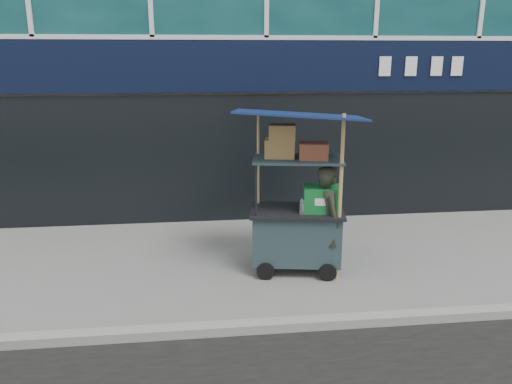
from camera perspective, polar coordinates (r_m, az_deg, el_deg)
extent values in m
plane|color=slate|center=(6.28, 5.93, -14.27)|extent=(80.00, 80.00, 0.00)
cube|color=gray|center=(6.08, 6.36, -14.70)|extent=(80.00, 0.18, 0.12)
cube|color=black|center=(9.27, 1.20, 14.14)|extent=(15.68, 0.06, 0.90)
cube|color=black|center=(9.50, 1.11, 3.84)|extent=(15.68, 0.04, 2.40)
cube|color=#1C2C30|center=(7.40, 4.63, -5.04)|extent=(1.36, 0.93, 0.73)
cylinder|color=black|center=(7.19, 1.10, -9.06)|extent=(0.26, 0.09, 0.25)
cylinder|color=black|center=(7.22, 8.19, -9.10)|extent=(0.26, 0.09, 0.25)
cube|color=black|center=(7.27, 4.69, -2.18)|extent=(1.46, 1.02, 0.04)
cylinder|color=black|center=(6.87, 0.03, 0.06)|extent=(0.04, 0.04, 0.79)
cylinder|color=black|center=(6.91, 9.62, -0.06)|extent=(0.04, 0.04, 0.79)
cylinder|color=black|center=(7.48, 0.25, 1.33)|extent=(0.04, 0.04, 0.79)
cylinder|color=black|center=(7.52, 9.07, 1.21)|extent=(0.04, 0.04, 0.79)
cube|color=#1C2C30|center=(7.08, 4.83, 3.74)|extent=(1.36, 0.93, 0.03)
cylinder|color=#9C8346|center=(6.94, 9.58, -0.90)|extent=(0.06, 0.06, 2.36)
cylinder|color=#9C8346|center=(7.52, 0.25, 0.16)|extent=(0.05, 0.05, 2.25)
cube|color=#0C1844|center=(6.98, 4.94, 8.80)|extent=(1.96, 1.53, 0.21)
cube|color=#0F601E|center=(7.19, 7.55, -0.78)|extent=(0.58, 0.45, 0.37)
cylinder|color=silver|center=(7.04, 5.28, -1.72)|extent=(0.08, 0.08, 0.21)
cylinder|color=blue|center=(7.00, 5.30, -0.82)|extent=(0.04, 0.04, 0.02)
cube|color=olive|center=(7.10, 2.72, 5.01)|extent=(0.46, 0.38, 0.26)
cube|color=brown|center=(7.01, 6.58, 4.67)|extent=(0.44, 0.35, 0.23)
cube|color=olive|center=(7.04, 3.00, 6.87)|extent=(0.41, 0.33, 0.21)
imported|color=#24281E|center=(7.21, 8.18, -3.30)|extent=(0.46, 0.64, 1.62)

